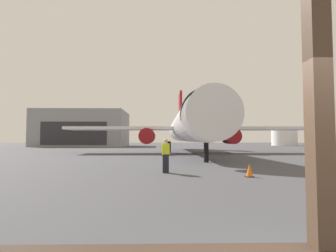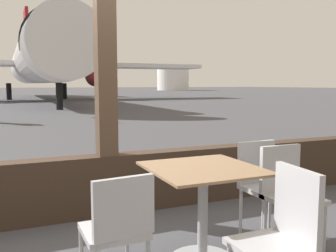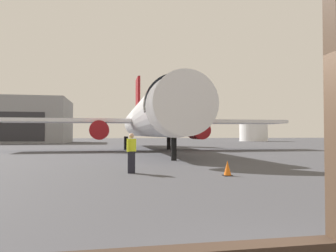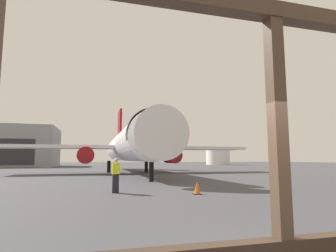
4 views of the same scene
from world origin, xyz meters
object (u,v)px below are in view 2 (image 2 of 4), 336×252
object	(u,v)px
cafe_chair_window_right	(287,188)
cafe_chair_aisle_right	(118,225)
cafe_chair_window_left	(263,180)
cafe_chair_aisle_left	(283,231)
traffic_cone	(107,115)
airplane	(38,61)
fuel_storage_tank	(173,79)
dining_table	(203,206)

from	to	relation	value
cafe_chair_window_right	cafe_chair_aisle_right	size ratio (longest dim) A/B	1.05
cafe_chair_window_left	cafe_chair_aisle_left	distance (m)	1.25
traffic_cone	airplane	bearing A→B (deg)	91.86
traffic_cone	cafe_chair_window_right	bearing A→B (deg)	-96.55
airplane	traffic_cone	xyz separation A→B (m)	(0.68, -21.06, -3.12)
cafe_chair_aisle_left	traffic_cone	bearing A→B (deg)	80.62
cafe_chair_window_right	fuel_storage_tank	distance (m)	80.93
cafe_chair_aisle_left	cafe_chair_window_left	bearing A→B (deg)	57.56
cafe_chair_window_left	airplane	bearing A→B (deg)	88.95
dining_table	airplane	distance (m)	32.12
traffic_cone	fuel_storage_tank	bearing A→B (deg)	63.83
cafe_chair_window_left	traffic_cone	xyz separation A→B (m)	(1.26, 10.65, -0.24)
fuel_storage_tank	cafe_chair_aisle_left	bearing A→B (deg)	-113.77
airplane	fuel_storage_tank	xyz separation A→B (m)	(31.73, 42.14, -0.87)
traffic_cone	cafe_chair_aisle_right	bearing A→B (deg)	-103.96
traffic_cone	cafe_chair_aisle_left	bearing A→B (deg)	-99.38
cafe_chair_window_left	traffic_cone	size ratio (longest dim) A/B	1.42
cafe_chair_aisle_right	traffic_cone	distance (m)	11.47
dining_table	cafe_chair_window_right	size ratio (longest dim) A/B	0.92
traffic_cone	fuel_storage_tank	world-z (taller)	fuel_storage_tank
airplane	traffic_cone	bearing A→B (deg)	-88.14
dining_table	cafe_chair_aisle_left	xyz separation A→B (m)	(0.08, -0.82, 0.09)
dining_table	fuel_storage_tank	world-z (taller)	fuel_storage_tank
cafe_chair_window_right	traffic_cone	world-z (taller)	cafe_chair_window_right
cafe_chair_aisle_right	traffic_cone	xyz separation A→B (m)	(2.77, 11.13, -0.22)
airplane	traffic_cone	size ratio (longest dim) A/B	55.45
cafe_chair_aisle_left	fuel_storage_tank	bearing A→B (deg)	66.23
fuel_storage_tank	airplane	bearing A→B (deg)	-126.98
cafe_chair_aisle_left	dining_table	bearing A→B (deg)	95.84
cafe_chair_window_right	cafe_chair_aisle_left	xyz separation A→B (m)	(-0.68, -0.73, 0.01)
traffic_cone	fuel_storage_tank	size ratio (longest dim) A/B	0.09
airplane	fuel_storage_tank	distance (m)	52.75
cafe_chair_aisle_right	cafe_chair_window_right	bearing A→B (deg)	5.95
traffic_cone	fuel_storage_tank	xyz separation A→B (m)	(31.05, 63.20, 2.25)
dining_table	traffic_cone	bearing A→B (deg)	79.50
cafe_chair_aisle_left	airplane	size ratio (longest dim) A/B	0.03
airplane	cafe_chair_window_right	bearing A→B (deg)	-91.03
dining_table	cafe_chair_aisle_right	bearing A→B (deg)	-162.19
cafe_chair_aisle_left	cafe_chair_aisle_right	distance (m)	1.01
cafe_chair_aisle_left	fuel_storage_tank	size ratio (longest dim) A/B	0.13
dining_table	cafe_chair_window_left	xyz separation A→B (m)	(0.76, 0.24, 0.07)
cafe_chair_window_left	dining_table	bearing A→B (deg)	-162.24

